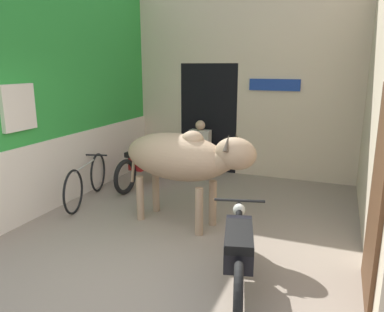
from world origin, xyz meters
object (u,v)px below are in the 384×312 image
object	(u,v)px
cow	(182,158)
motorcycle_far	(145,162)
plastic_stool	(186,163)
motorcycle_near	(239,248)
bicycle	(87,181)
shopkeeper_seated	(199,147)

from	to	relation	value
cow	motorcycle_far	xyz separation A→B (m)	(-1.42, 1.49, -0.57)
cow	plastic_stool	size ratio (longest dim) A/B	5.39
cow	motorcycle_near	world-z (taller)	cow
motorcycle_near	cow	bearing A→B (deg)	132.71
cow	motorcycle_far	bearing A→B (deg)	133.69
bicycle	plastic_stool	distance (m)	2.40
motorcycle_far	motorcycle_near	bearing A→B (deg)	-46.75
motorcycle_far	bicycle	distance (m)	1.30
cow	shopkeeper_seated	size ratio (longest dim) A/B	1.82
cow	motorcycle_far	size ratio (longest dim) A/B	1.07
motorcycle_far	bicycle	world-z (taller)	motorcycle_far
motorcycle_near	motorcycle_far	xyz separation A→B (m)	(-2.58, 2.74, -0.01)
motorcycle_far	bicycle	xyz separation A→B (m)	(-0.45, -1.22, -0.07)
cow	shopkeeper_seated	world-z (taller)	cow
cow	shopkeeper_seated	distance (m)	2.55
bicycle	shopkeeper_seated	size ratio (longest dim) A/B	1.50
cow	bicycle	size ratio (longest dim) A/B	1.21
cow	plastic_stool	world-z (taller)	cow
plastic_stool	motorcycle_near	bearing A→B (deg)	-60.27
plastic_stool	bicycle	bearing A→B (deg)	-111.88
bicycle	cow	bearing A→B (deg)	-8.24
shopkeeper_seated	motorcycle_far	bearing A→B (deg)	-129.05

